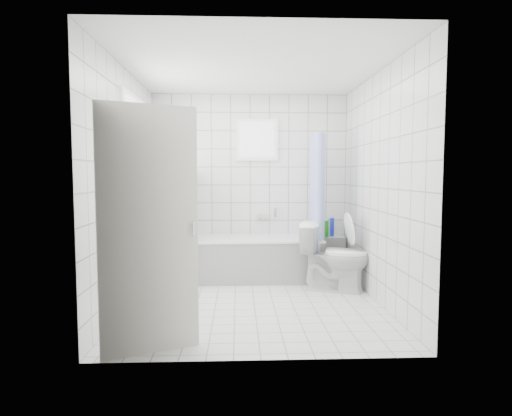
{
  "coord_description": "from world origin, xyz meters",
  "views": [
    {
      "loc": [
        -0.17,
        -4.73,
        1.45
      ],
      "look_at": [
        0.04,
        0.35,
        1.05
      ],
      "focal_mm": 30.0,
      "sensor_mm": 36.0,
      "label": 1
    }
  ],
  "objects": [
    {
      "name": "wall_right",
      "position": [
        1.4,
        0.0,
        1.3
      ],
      "size": [
        0.02,
        3.0,
        2.6
      ],
      "primitive_type": "cube",
      "color": "white",
      "rests_on": "ground"
    },
    {
      "name": "shower_curtain",
      "position": [
        0.9,
        0.97,
        1.1
      ],
      "size": [
        0.14,
        0.48,
        1.78
      ],
      "primitive_type": null,
      "color": "#4F64EA",
      "rests_on": "curtain_rod"
    },
    {
      "name": "window_back",
      "position": [
        0.1,
        1.46,
        1.95
      ],
      "size": [
        0.5,
        0.01,
        0.5
      ],
      "primitive_type": "cube",
      "color": "white",
      "rests_on": "wall_back"
    },
    {
      "name": "curtain_rod",
      "position": [
        0.9,
        1.1,
        2.0
      ],
      "size": [
        0.02,
        0.8,
        0.02
      ],
      "primitive_type": "cylinder",
      "rotation": [
        1.57,
        0.0,
        0.0
      ],
      "color": "silver",
      "rests_on": "wall_back"
    },
    {
      "name": "ledge_bottles",
      "position": [
        1.13,
        1.38,
        0.67
      ],
      "size": [
        0.17,
        0.17,
        0.27
      ],
      "color": "#1B9018",
      "rests_on": "tiled_ledge"
    },
    {
      "name": "ground",
      "position": [
        0.0,
        0.0,
        0.0
      ],
      "size": [
        3.0,
        3.0,
        0.0
      ],
      "primitive_type": "plane",
      "color": "white",
      "rests_on": "ground"
    },
    {
      "name": "window_sill",
      "position": [
        -1.31,
        0.3,
        0.86
      ],
      "size": [
        0.18,
        1.02,
        0.08
      ],
      "primitive_type": "cube",
      "color": "white",
      "rests_on": "wall_left"
    },
    {
      "name": "partition_wall",
      "position": [
        -0.86,
        1.07,
        0.75
      ],
      "size": [
        0.15,
        0.85,
        1.5
      ],
      "primitive_type": "cube",
      "color": "white",
      "rests_on": "ground"
    },
    {
      "name": "ceiling",
      "position": [
        0.0,
        0.0,
        2.6
      ],
      "size": [
        3.0,
        3.0,
        0.0
      ],
      "primitive_type": "plane",
      "rotation": [
        3.14,
        0.0,
        0.0
      ],
      "color": "white",
      "rests_on": "ground"
    },
    {
      "name": "sill_bottles",
      "position": [
        -1.3,
        0.21,
        1.05
      ],
      "size": [
        0.17,
        0.62,
        0.32
      ],
      "color": "#D75397",
      "rests_on": "window_sill"
    },
    {
      "name": "bathtub",
      "position": [
        0.08,
        1.12,
        0.29
      ],
      "size": [
        1.76,
        0.77,
        0.58
      ],
      "color": "white",
      "rests_on": "ground"
    },
    {
      "name": "window_left",
      "position": [
        -1.35,
        0.3,
        1.6
      ],
      "size": [
        0.01,
        0.9,
        1.4
      ],
      "primitive_type": "cube",
      "color": "white",
      "rests_on": "wall_left"
    },
    {
      "name": "wall_left",
      "position": [
        -1.4,
        0.0,
        1.3
      ],
      "size": [
        0.02,
        3.0,
        2.6
      ],
      "primitive_type": "cube",
      "color": "white",
      "rests_on": "ground"
    },
    {
      "name": "wall_back",
      "position": [
        0.0,
        1.5,
        1.3
      ],
      "size": [
        2.8,
        0.02,
        2.6
      ],
      "primitive_type": "cube",
      "color": "white",
      "rests_on": "ground"
    },
    {
      "name": "tub_faucet",
      "position": [
        0.18,
        1.46,
        0.85
      ],
      "size": [
        0.18,
        0.06,
        0.06
      ],
      "primitive_type": "cube",
      "color": "silver",
      "rests_on": "wall_back"
    },
    {
      "name": "wall_front",
      "position": [
        0.0,
        -1.5,
        1.3
      ],
      "size": [
        2.8,
        0.02,
        2.6
      ],
      "primitive_type": "cube",
      "color": "white",
      "rests_on": "ground"
    },
    {
      "name": "toilet",
      "position": [
        1.03,
        0.51,
        0.43
      ],
      "size": [
        0.94,
        0.7,
        0.85
      ],
      "primitive_type": "imported",
      "rotation": [
        0.0,
        0.0,
        1.28
      ],
      "color": "white",
      "rests_on": "ground"
    },
    {
      "name": "tiled_ledge",
      "position": [
        1.16,
        1.38,
        0.28
      ],
      "size": [
        0.4,
        0.24,
        0.55
      ],
      "primitive_type": "cube",
      "color": "white",
      "rests_on": "ground"
    },
    {
      "name": "door",
      "position": [
        -0.89,
        -1.31,
        1.0
      ],
      "size": [
        0.74,
        0.37,
        2.0
      ],
      "primitive_type": "cube",
      "rotation": [
        0.0,
        0.0,
        -1.14
      ],
      "color": "silver",
      "rests_on": "ground"
    }
  ]
}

